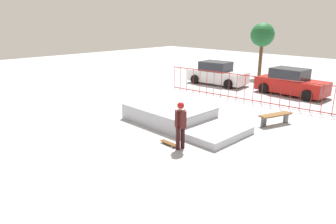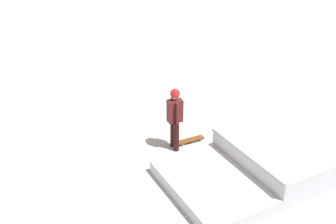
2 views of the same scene
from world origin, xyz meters
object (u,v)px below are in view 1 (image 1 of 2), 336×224
object	(u,v)px
parked_car_red	(291,83)
distant_tree	(262,36)
skate_ramp	(177,116)
skateboard	(169,143)
park_bench	(275,117)
parked_car_white	(217,74)
skater	(181,122)

from	to	relation	value
parked_car_red	distant_tree	size ratio (longest dim) A/B	0.99
skate_ramp	skateboard	xyz separation A→B (m)	(1.52, -2.02, -0.24)
park_bench	parked_car_white	xyz separation A→B (m)	(-7.13, 5.45, 0.37)
skater	distant_tree	world-z (taller)	distant_tree
skate_ramp	parked_car_red	bearing A→B (deg)	83.34
park_bench	parked_car_white	size ratio (longest dim) A/B	0.39
skate_ramp	park_bench	xyz separation A→B (m)	(3.20, 2.91, 0.04)
park_bench	parked_car_white	world-z (taller)	parked_car_white
parked_car_red	parked_car_white	bearing A→B (deg)	-171.01
skate_ramp	skateboard	world-z (taller)	skate_ramp
skate_ramp	skater	distance (m)	2.93
park_bench	skateboard	bearing A→B (deg)	-108.76
skate_ramp	parked_car_white	bearing A→B (deg)	116.01
skater	parked_car_white	distance (m)	11.95
parked_car_white	distant_tree	xyz separation A→B (m)	(0.80, 4.55, 2.54)
skate_ramp	parked_car_red	world-z (taller)	parked_car_red
skater	parked_car_white	bearing A→B (deg)	-53.00
skate_ramp	park_bench	world-z (taller)	skate_ramp
park_bench	parked_car_red	xyz separation A→B (m)	(-2.02, 6.02, 0.37)
park_bench	parked_car_white	distance (m)	8.98
park_bench	distant_tree	distance (m)	12.18
distant_tree	skate_ramp	bearing A→B (deg)	-76.39
skateboard	parked_car_red	bearing A→B (deg)	-85.77
skate_ramp	skater	bearing A→B (deg)	-43.11
parked_car_white	skateboard	bearing A→B (deg)	-67.47
skater	park_bench	bearing A→B (deg)	-96.24
skateboard	distant_tree	size ratio (longest dim) A/B	0.19
parked_car_red	skater	bearing A→B (deg)	-82.77
skate_ramp	skater	size ratio (longest dim) A/B	3.15
skater	distant_tree	size ratio (longest dim) A/B	0.41
park_bench	distant_tree	size ratio (longest dim) A/B	0.39
park_bench	parked_car_red	world-z (taller)	parked_car_red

